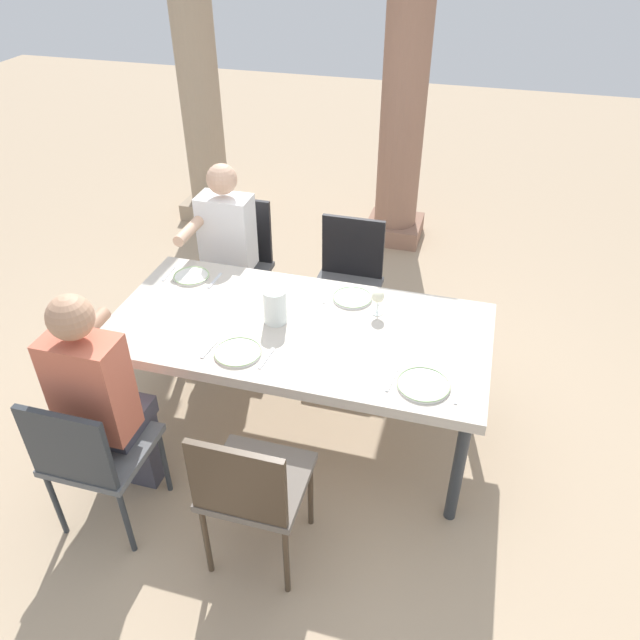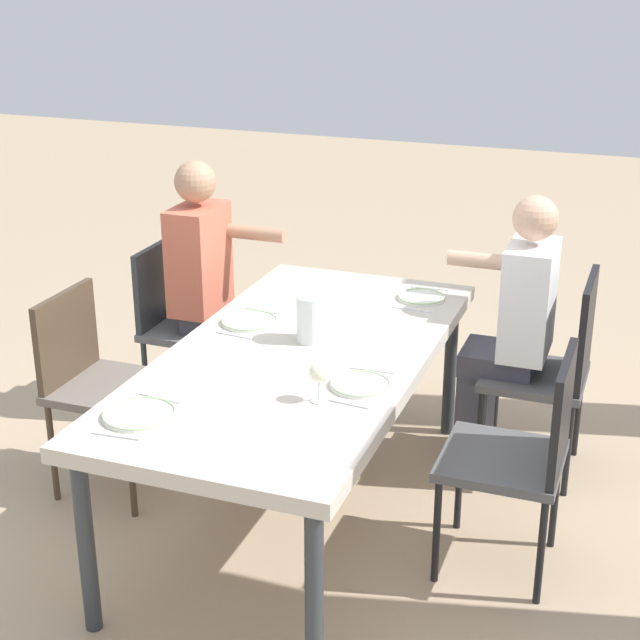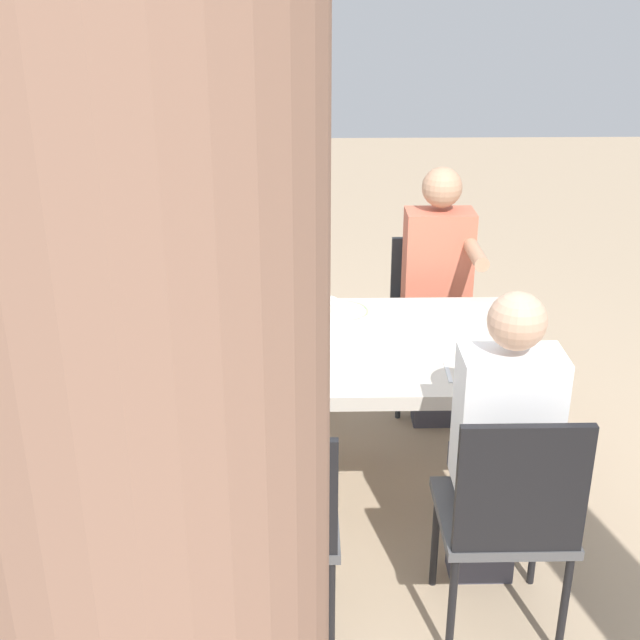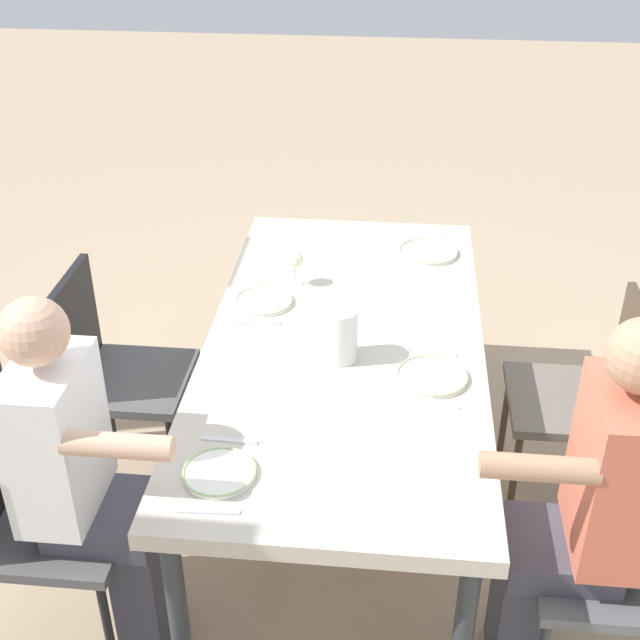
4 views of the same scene
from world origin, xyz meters
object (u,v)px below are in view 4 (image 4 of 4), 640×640
at_px(diner_woman_green, 586,506).
at_px(plate_0, 219,472).
at_px(dining_table, 344,352).
at_px(chair_mid_south, 591,392).
at_px(chair_west_south, 638,557).
at_px(plate_1, 432,376).
at_px(plate_3, 428,252).
at_px(diner_man_white, 85,475).
at_px(chair_mid_north, 110,366).
at_px(plate_2, 264,301).
at_px(water_pitcher, 340,337).
at_px(wine_glass_2, 295,261).
at_px(chair_west_north, 28,505).

xyz_separation_m(diner_woman_green, plate_0, (-0.03, 1.03, 0.06)).
height_order(dining_table, chair_mid_south, chair_mid_south).
bearing_deg(chair_west_south, plate_1, 49.91).
bearing_deg(plate_1, chair_west_south, -130.09).
height_order(chair_west_south, plate_3, chair_west_south).
bearing_deg(plate_0, diner_man_white, 86.01).
bearing_deg(chair_mid_north, plate_2, -74.88).
height_order(chair_west_south, plate_0, chair_west_south).
distance_m(dining_table, plate_0, 0.82).
height_order(plate_2, water_pitcher, water_pitcher).
xyz_separation_m(chair_mid_north, water_pitcher, (-0.19, -0.90, 0.31)).
bearing_deg(wine_glass_2, chair_mid_north, 115.01).
height_order(diner_woman_green, water_pitcher, diner_woman_green).
distance_m(dining_table, diner_woman_green, 1.03).
height_order(chair_mid_south, diner_woman_green, diner_woman_green).
relative_size(diner_man_white, plate_3, 5.06).
xyz_separation_m(wine_glass_2, plate_3, (0.32, -0.53, -0.10)).
relative_size(plate_0, water_pitcher, 1.11).
distance_m(chair_west_south, plate_1, 0.82).
distance_m(chair_mid_south, water_pitcher, 0.98).
bearing_deg(water_pitcher, chair_mid_south, -78.34).
height_order(chair_west_south, chair_mid_south, chair_mid_south).
bearing_deg(plate_0, chair_west_south, -88.48).
distance_m(chair_west_north, chair_mid_north, 0.79).
relative_size(chair_mid_south, plate_3, 3.51).
bearing_deg(dining_table, chair_west_south, -128.50).
distance_m(plate_0, water_pitcher, 0.70).
bearing_deg(plate_2, chair_mid_south, -97.28).
distance_m(chair_west_south, plate_2, 1.57).
bearing_deg(chair_mid_north, plate_1, -102.94).
xyz_separation_m(dining_table, plate_1, (-0.22, -0.31, 0.07)).
bearing_deg(diner_woman_green, chair_mid_south, -12.57).
xyz_separation_m(chair_mid_north, plate_2, (0.16, -0.58, 0.23)).
height_order(plate_0, water_pitcher, water_pitcher).
xyz_separation_m(chair_mid_south, wine_glass_2, (0.32, 1.13, 0.32)).
xyz_separation_m(chair_west_north, water_pitcher, (0.60, -0.91, 0.29)).
distance_m(chair_west_south, plate_0, 1.23).
xyz_separation_m(plate_0, plate_1, (0.54, -0.61, -0.00)).
height_order(plate_3, water_pitcher, water_pitcher).
bearing_deg(diner_man_white, chair_mid_south, -64.05).
distance_m(chair_west_north, plate_1, 1.34).
height_order(diner_man_white, plate_0, diner_man_white).
xyz_separation_m(diner_woman_green, plate_1, (0.51, 0.42, 0.06)).
distance_m(dining_table, chair_west_south, 1.17).
bearing_deg(plate_0, chair_west_north, 87.02).
bearing_deg(chair_mid_north, dining_table, -93.97).
distance_m(chair_west_north, water_pitcher, 1.12).
relative_size(chair_west_north, plate_3, 3.73).
relative_size(diner_woman_green, plate_1, 5.43).
height_order(chair_mid_south, plate_0, chair_mid_south).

